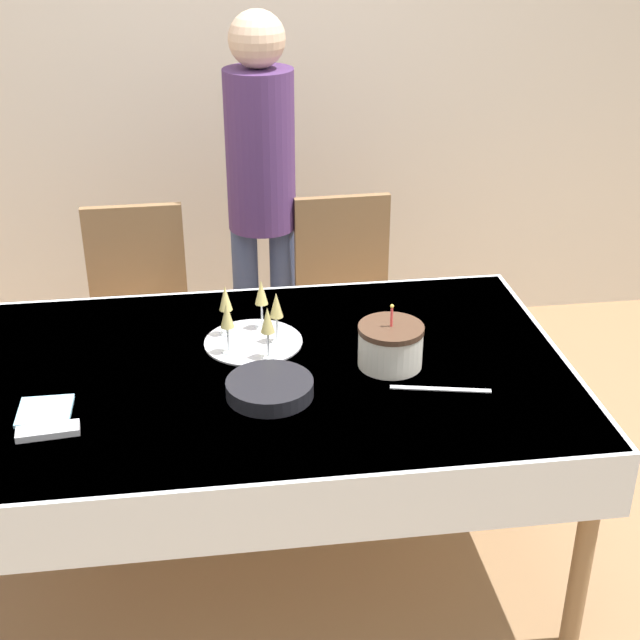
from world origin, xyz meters
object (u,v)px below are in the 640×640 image
at_px(plate_stack_main, 270,388).
at_px(person_standing, 261,180).
at_px(champagne_tray, 252,322).
at_px(birthday_cake, 390,345).
at_px(dining_chair_far_left, 139,315).
at_px(dining_chair_far_right, 346,303).

distance_m(plate_stack_main, person_standing, 1.28).
bearing_deg(champagne_tray, birthday_cake, -25.83).
distance_m(dining_chair_far_left, dining_chair_far_right, 0.86).
distance_m(champagne_tray, plate_stack_main, 0.34).
distance_m(dining_chair_far_right, champagne_tray, 0.92).
bearing_deg(dining_chair_far_right, dining_chair_far_left, 180.00).
height_order(dining_chair_far_right, person_standing, person_standing).
bearing_deg(plate_stack_main, dining_chair_far_left, 112.51).
bearing_deg(dining_chair_far_right, person_standing, 152.33).
distance_m(birthday_cake, person_standing, 1.18).
xyz_separation_m(dining_chair_far_right, birthday_cake, (-0.02, -0.95, 0.31)).
distance_m(dining_chair_far_left, plate_stack_main, 1.20).
distance_m(dining_chair_far_right, birthday_cake, 1.00).
relative_size(dining_chair_far_right, birthday_cake, 4.56).
relative_size(dining_chair_far_right, person_standing, 0.57).
height_order(birthday_cake, person_standing, person_standing).
bearing_deg(plate_stack_main, person_standing, 86.38).
relative_size(dining_chair_far_left, dining_chair_far_right, 1.00).
xyz_separation_m(dining_chair_far_right, person_standing, (-0.33, 0.17, 0.50)).
bearing_deg(dining_chair_far_right, champagne_tray, -120.27).
bearing_deg(plate_stack_main, champagne_tray, 94.59).
bearing_deg(dining_chair_far_left, champagne_tray, -60.63).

